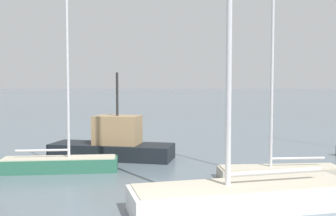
# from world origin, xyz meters

# --- Properties ---
(sailboat_0) EXTENTS (7.11, 3.46, 12.81)m
(sailboat_0) POSITION_xyz_m (2.11, 2.99, 0.59)
(sailboat_0) COLOR white
(sailboat_0) RESTS_ON ground_plane
(sailboat_3) EXTENTS (4.99, 1.64, 8.01)m
(sailboat_3) POSITION_xyz_m (-4.72, 8.16, 0.42)
(sailboat_3) COLOR #2D6B51
(sailboat_3) RESTS_ON ground_plane
(sailboat_6) EXTENTS (4.95, 1.52, 7.52)m
(sailboat_6) POSITION_xyz_m (4.31, 6.86, 0.37)
(sailboat_6) COLOR #BCB29E
(sailboat_6) RESTS_ON ground_plane
(fishing_boat_0) EXTENTS (6.37, 3.21, 4.29)m
(fishing_boat_0) POSITION_xyz_m (-2.79, 11.09, 0.75)
(fishing_boat_0) COLOR black
(fishing_boat_0) RESTS_ON ground_plane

